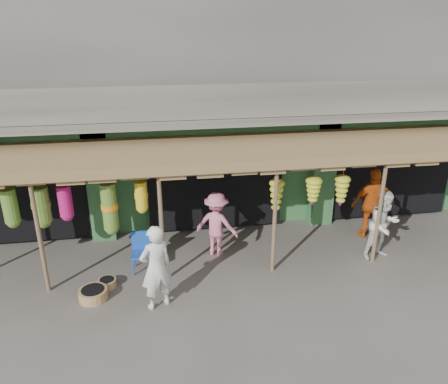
{
  "coord_description": "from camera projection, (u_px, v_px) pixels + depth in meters",
  "views": [
    {
      "loc": [
        -1.51,
        -8.67,
        5.57
      ],
      "look_at": [
        0.05,
        1.0,
        1.56
      ],
      "focal_mm": 35.0,
      "sensor_mm": 36.0,
      "label": 1
    }
  ],
  "objects": [
    {
      "name": "person_vendor",
      "position": [
        373.0,
        204.0,
        11.41
      ],
      "size": [
        1.16,
        0.55,
        1.93
      ],
      "primitive_type": "imported",
      "rotation": [
        0.0,
        0.0,
        3.07
      ],
      "color": "#CB5413",
      "rests_on": "ground"
    },
    {
      "name": "person_front",
      "position": [
        156.0,
        268.0,
        8.64
      ],
      "size": [
        0.79,
        0.68,
        1.83
      ],
      "primitive_type": "imported",
      "rotation": [
        0.0,
        0.0,
        3.57
      ],
      "color": "silver",
      "rests_on": "ground"
    },
    {
      "name": "awning",
      "position": [
        215.0,
        155.0,
        9.98
      ],
      "size": [
        14.0,
        2.7,
        2.79
      ],
      "color": "brown",
      "rests_on": "ground"
    },
    {
      "name": "basket_right",
      "position": [
        107.0,
        283.0,
        9.58
      ],
      "size": [
        0.52,
        0.52,
        0.18
      ],
      "primitive_type": "cylinder",
      "rotation": [
        0.0,
        0.0,
        -0.42
      ],
      "color": "#8D6442",
      "rests_on": "ground"
    },
    {
      "name": "blue_chair",
      "position": [
        141.0,
        249.0,
        10.1
      ],
      "size": [
        0.45,
        0.46,
        0.93
      ],
      "rotation": [
        0.0,
        0.0,
        -0.03
      ],
      "color": "#1B4CB2",
      "rests_on": "ground"
    },
    {
      "name": "basket_mid",
      "position": [
        93.0,
        294.0,
        9.15
      ],
      "size": [
        0.67,
        0.67,
        0.23
      ],
      "primitive_type": "cylinder",
      "rotation": [
        0.0,
        0.0,
        -0.13
      ],
      "color": "#A5754A",
      "rests_on": "ground"
    },
    {
      "name": "building",
      "position": [
        202.0,
        91.0,
        13.43
      ],
      "size": [
        16.4,
        6.8,
        7.0
      ],
      "color": "gray",
      "rests_on": "ground"
    },
    {
      "name": "person_right",
      "position": [
        384.0,
        225.0,
        10.46
      ],
      "size": [
        0.97,
        0.83,
        1.75
      ],
      "primitive_type": "imported",
      "rotation": [
        0.0,
        0.0,
        0.22
      ],
      "color": "silver",
      "rests_on": "ground"
    },
    {
      "name": "person_shopper",
      "position": [
        217.0,
        224.0,
        10.62
      ],
      "size": [
        1.22,
        1.02,
        1.64
      ],
      "primitive_type": "imported",
      "rotation": [
        0.0,
        0.0,
        2.67
      ],
      "color": "#D5718C",
      "rests_on": "ground"
    },
    {
      "name": "ground",
      "position": [
        229.0,
        269.0,
        10.25
      ],
      "size": [
        80.0,
        80.0,
        0.0
      ],
      "primitive_type": "plane",
      "color": "#514C47",
      "rests_on": "ground"
    }
  ]
}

